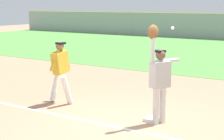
{
  "coord_description": "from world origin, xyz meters",
  "views": [
    {
      "loc": [
        4.31,
        -7.09,
        2.71
      ],
      "look_at": [
        -0.93,
        0.81,
        1.05
      ],
      "focal_mm": 59.86,
      "sensor_mm": 36.0,
      "label": 1
    }
  ],
  "objects_px": {
    "fielder": "(159,76)",
    "runner": "(60,68)",
    "parked_car_red": "(203,28)",
    "first_base": "(154,119)",
    "parked_car_black": "(142,26)",
    "baseball": "(173,28)"
  },
  "relations": [
    {
      "from": "fielder",
      "to": "runner",
      "type": "relative_size",
      "value": 1.33
    },
    {
      "from": "runner",
      "to": "parked_car_red",
      "type": "height_order",
      "value": "runner"
    },
    {
      "from": "first_base",
      "to": "parked_car_red",
      "type": "xyz_separation_m",
      "value": [
        -7.61,
        24.22,
        0.63
      ]
    },
    {
      "from": "parked_car_black",
      "to": "parked_car_red",
      "type": "relative_size",
      "value": 1.03
    },
    {
      "from": "runner",
      "to": "parked_car_black",
      "type": "xyz_separation_m",
      "value": [
        -10.67,
        23.83,
        -0.32
      ]
    },
    {
      "from": "fielder",
      "to": "parked_car_black",
      "type": "distance_m",
      "value": 27.64
    },
    {
      "from": "first_base",
      "to": "parked_car_red",
      "type": "distance_m",
      "value": 25.39
    },
    {
      "from": "runner",
      "to": "fielder",
      "type": "bearing_deg",
      "value": -2.81
    },
    {
      "from": "first_base",
      "to": "parked_car_black",
      "type": "xyz_separation_m",
      "value": [
        -13.6,
        23.88,
        0.63
      ]
    },
    {
      "from": "first_base",
      "to": "parked_car_black",
      "type": "relative_size",
      "value": 0.08
    },
    {
      "from": "parked_car_red",
      "to": "baseball",
      "type": "bearing_deg",
      "value": -70.19
    },
    {
      "from": "baseball",
      "to": "first_base",
      "type": "bearing_deg",
      "value": -147.62
    },
    {
      "from": "parked_car_black",
      "to": "parked_car_red",
      "type": "distance_m",
      "value": 5.99
    },
    {
      "from": "first_base",
      "to": "parked_car_red",
      "type": "bearing_deg",
      "value": 107.45
    },
    {
      "from": "baseball",
      "to": "parked_car_red",
      "type": "distance_m",
      "value": 25.34
    },
    {
      "from": "fielder",
      "to": "runner",
      "type": "height_order",
      "value": "fielder"
    },
    {
      "from": "runner",
      "to": "baseball",
      "type": "height_order",
      "value": "baseball"
    },
    {
      "from": "parked_car_black",
      "to": "parked_car_red",
      "type": "bearing_deg",
      "value": 9.1
    },
    {
      "from": "first_base",
      "to": "parked_car_black",
      "type": "bearing_deg",
      "value": 119.66
    },
    {
      "from": "runner",
      "to": "baseball",
      "type": "xyz_separation_m",
      "value": [
        3.25,
        0.17,
        1.2
      ]
    },
    {
      "from": "fielder",
      "to": "parked_car_red",
      "type": "height_order",
      "value": "fielder"
    },
    {
      "from": "runner",
      "to": "baseball",
      "type": "relative_size",
      "value": 23.24
    }
  ]
}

